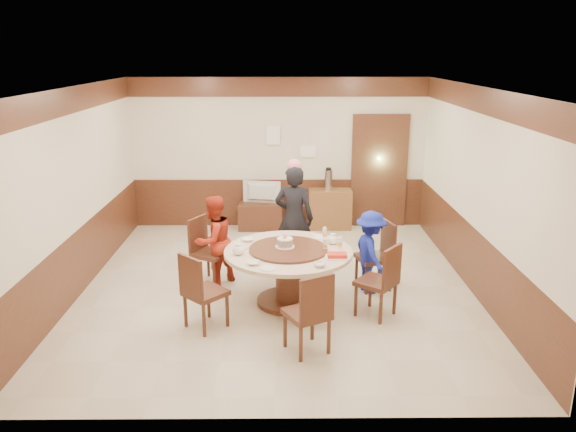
{
  "coord_description": "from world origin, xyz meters",
  "views": [
    {
      "loc": [
        0.09,
        -7.44,
        3.27
      ],
      "look_at": [
        0.15,
        -0.12,
        1.1
      ],
      "focal_mm": 35.0,
      "sensor_mm": 36.0,
      "label": 1
    }
  ],
  "objects_px": {
    "thermos": "(328,180)",
    "birthday_cake": "(285,243)",
    "person_standing": "(294,218)",
    "person_blue": "(370,252)",
    "tv_stand": "(261,216)",
    "banquet_table": "(288,266)",
    "person_red": "(214,241)",
    "television": "(261,193)",
    "shrimp_platter": "(337,256)",
    "side_cabinet": "(330,209)"
  },
  "relations": [
    {
      "from": "shrimp_platter",
      "to": "thermos",
      "type": "height_order",
      "value": "thermos"
    },
    {
      "from": "shrimp_platter",
      "to": "tv_stand",
      "type": "distance_m",
      "value": 3.77
    },
    {
      "from": "person_blue",
      "to": "tv_stand",
      "type": "bearing_deg",
      "value": 15.68
    },
    {
      "from": "banquet_table",
      "to": "person_standing",
      "type": "xyz_separation_m",
      "value": [
        0.1,
        1.22,
        0.29
      ]
    },
    {
      "from": "birthday_cake",
      "to": "thermos",
      "type": "xyz_separation_m",
      "value": [
        0.82,
        3.26,
        0.1
      ]
    },
    {
      "from": "shrimp_platter",
      "to": "tv_stand",
      "type": "xyz_separation_m",
      "value": [
        -1.1,
        3.57,
        -0.53
      ]
    },
    {
      "from": "tv_stand",
      "to": "person_standing",
      "type": "bearing_deg",
      "value": -74.18
    },
    {
      "from": "person_blue",
      "to": "birthday_cake",
      "type": "xyz_separation_m",
      "value": [
        -1.18,
        -0.31,
        0.26
      ]
    },
    {
      "from": "person_blue",
      "to": "side_cabinet",
      "type": "relative_size",
      "value": 1.46
    },
    {
      "from": "person_red",
      "to": "television",
      "type": "distance_m",
      "value": 2.67
    },
    {
      "from": "shrimp_platter",
      "to": "side_cabinet",
      "type": "relative_size",
      "value": 0.38
    },
    {
      "from": "side_cabinet",
      "to": "person_standing",
      "type": "bearing_deg",
      "value": -108.98
    },
    {
      "from": "person_blue",
      "to": "person_red",
      "type": "bearing_deg",
      "value": 68.52
    },
    {
      "from": "shrimp_platter",
      "to": "television",
      "type": "distance_m",
      "value": 3.73
    },
    {
      "from": "birthday_cake",
      "to": "tv_stand",
      "type": "height_order",
      "value": "birthday_cake"
    },
    {
      "from": "person_blue",
      "to": "thermos",
      "type": "distance_m",
      "value": 2.99
    },
    {
      "from": "thermos",
      "to": "birthday_cake",
      "type": "bearing_deg",
      "value": -104.16
    },
    {
      "from": "tv_stand",
      "to": "side_cabinet",
      "type": "relative_size",
      "value": 1.06
    },
    {
      "from": "tv_stand",
      "to": "person_blue",
      "type": "bearing_deg",
      "value": -60.85
    },
    {
      "from": "television",
      "to": "thermos",
      "type": "distance_m",
      "value": 1.29
    },
    {
      "from": "television",
      "to": "side_cabinet",
      "type": "distance_m",
      "value": 1.34
    },
    {
      "from": "shrimp_platter",
      "to": "tv_stand",
      "type": "relative_size",
      "value": 0.35
    },
    {
      "from": "person_red",
      "to": "thermos",
      "type": "height_order",
      "value": "person_red"
    },
    {
      "from": "birthday_cake",
      "to": "side_cabinet",
      "type": "xyz_separation_m",
      "value": [
        0.86,
        3.26,
        -0.47
      ]
    },
    {
      "from": "banquet_table",
      "to": "television",
      "type": "height_order",
      "value": "television"
    },
    {
      "from": "shrimp_platter",
      "to": "television",
      "type": "bearing_deg",
      "value": 107.13
    },
    {
      "from": "person_standing",
      "to": "television",
      "type": "xyz_separation_m",
      "value": [
        -0.58,
        2.06,
        -0.11
      ]
    },
    {
      "from": "banquet_table",
      "to": "person_red",
      "type": "height_order",
      "value": "person_red"
    },
    {
      "from": "person_blue",
      "to": "side_cabinet",
      "type": "bearing_deg",
      "value": -7.19
    },
    {
      "from": "person_red",
      "to": "television",
      "type": "xyz_separation_m",
      "value": [
        0.57,
        2.6,
        0.05
      ]
    },
    {
      "from": "banquet_table",
      "to": "tv_stand",
      "type": "height_order",
      "value": "banquet_table"
    },
    {
      "from": "person_red",
      "to": "thermos",
      "type": "bearing_deg",
      "value": -171.7
    },
    {
      "from": "person_standing",
      "to": "television",
      "type": "bearing_deg",
      "value": -61.49
    },
    {
      "from": "shrimp_platter",
      "to": "side_cabinet",
      "type": "xyz_separation_m",
      "value": [
        0.2,
        3.6,
        -0.4
      ]
    },
    {
      "from": "person_standing",
      "to": "birthday_cake",
      "type": "height_order",
      "value": "person_standing"
    },
    {
      "from": "television",
      "to": "thermos",
      "type": "relative_size",
      "value": 1.89
    },
    {
      "from": "person_blue",
      "to": "birthday_cake",
      "type": "bearing_deg",
      "value": 91.36
    },
    {
      "from": "banquet_table",
      "to": "person_red",
      "type": "distance_m",
      "value": 1.26
    },
    {
      "from": "person_standing",
      "to": "person_blue",
      "type": "distance_m",
      "value": 1.37
    },
    {
      "from": "tv_stand",
      "to": "thermos",
      "type": "xyz_separation_m",
      "value": [
        1.26,
        0.03,
        0.69
      ]
    },
    {
      "from": "banquet_table",
      "to": "television",
      "type": "bearing_deg",
      "value": 98.42
    },
    {
      "from": "person_blue",
      "to": "birthday_cake",
      "type": "height_order",
      "value": "person_blue"
    },
    {
      "from": "thermos",
      "to": "person_red",
      "type": "bearing_deg",
      "value": -124.88
    },
    {
      "from": "person_blue",
      "to": "birthday_cake",
      "type": "distance_m",
      "value": 1.25
    },
    {
      "from": "person_red",
      "to": "thermos",
      "type": "relative_size",
      "value": 3.46
    },
    {
      "from": "television",
      "to": "person_red",
      "type": "bearing_deg",
      "value": 88.69
    },
    {
      "from": "banquet_table",
      "to": "person_blue",
      "type": "distance_m",
      "value": 1.2
    },
    {
      "from": "side_cabinet",
      "to": "thermos",
      "type": "height_order",
      "value": "thermos"
    },
    {
      "from": "person_red",
      "to": "birthday_cake",
      "type": "distance_m",
      "value": 1.2
    },
    {
      "from": "person_red",
      "to": "thermos",
      "type": "xyz_separation_m",
      "value": [
        1.84,
        2.63,
        0.28
      ]
    }
  ]
}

